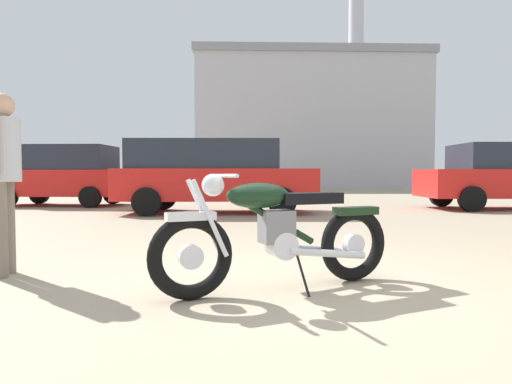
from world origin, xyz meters
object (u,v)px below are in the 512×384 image
(vintage_motorcycle, at_px, (277,234))
(bystander, at_px, (3,164))
(white_estate_far, at_px, (213,174))
(dark_sedan_left, at_px, (170,175))
(silver_sedan_mid, at_px, (65,175))

(vintage_motorcycle, xyz_separation_m, bystander, (-2.47, 0.44, 0.57))
(bystander, relative_size, white_estate_far, 0.35)
(white_estate_far, bearing_deg, dark_sedan_left, 107.16)
(white_estate_far, xyz_separation_m, dark_sedan_left, (-3.02, 9.09, -0.02))
(silver_sedan_mid, bearing_deg, vintage_motorcycle, 125.32)
(dark_sedan_left, bearing_deg, bystander, 100.87)
(vintage_motorcycle, height_order, white_estate_far, white_estate_far)
(bystander, distance_m, dark_sedan_left, 15.55)
(silver_sedan_mid, xyz_separation_m, dark_sedan_left, (1.65, 6.82, 0.00))
(silver_sedan_mid, bearing_deg, dark_sedan_left, -101.64)
(vintage_motorcycle, bearing_deg, bystander, -33.44)
(bystander, distance_m, white_estate_far, 6.46)
(silver_sedan_mid, bearing_deg, white_estate_far, 156.06)
(bystander, height_order, white_estate_far, white_estate_far)
(bystander, xyz_separation_m, dark_sedan_left, (-1.84, 15.44, -0.10))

